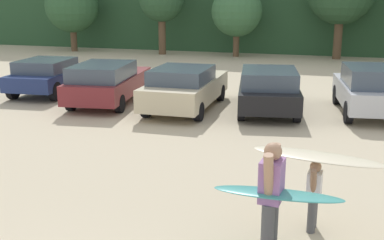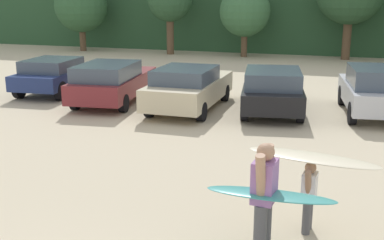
{
  "view_description": "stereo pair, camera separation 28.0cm",
  "coord_description": "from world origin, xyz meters",
  "px_view_note": "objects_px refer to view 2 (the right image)",
  "views": [
    {
      "loc": [
        3.16,
        -3.05,
        3.83
      ],
      "look_at": [
        -0.01,
        7.43,
        0.95
      ],
      "focal_mm": 44.81,
      "sensor_mm": 36.0,
      "label": 1
    },
    {
      "loc": [
        3.43,
        -2.97,
        3.83
      ],
      "look_at": [
        -0.01,
        7.43,
        0.95
      ],
      "focal_mm": 44.81,
      "sensor_mm": 36.0,
      "label": 2
    }
  ],
  "objects_px": {
    "parked_car_maroon": "(113,81)",
    "surfboard_cream": "(312,158)",
    "parked_car_champagne": "(189,87)",
    "parked_car_navy": "(55,74)",
    "parked_car_silver": "(375,90)",
    "surfboard_teal": "(270,195)",
    "parked_car_black": "(272,89)",
    "person_adult": "(264,192)",
    "person_child": "(309,193)"
  },
  "relations": [
    {
      "from": "parked_car_maroon",
      "to": "surfboard_cream",
      "type": "xyz_separation_m",
      "value": [
        7.64,
        -7.69,
        0.46
      ]
    },
    {
      "from": "parked_car_champagne",
      "to": "parked_car_maroon",
      "type": "bearing_deg",
      "value": 86.81
    },
    {
      "from": "parked_car_navy",
      "to": "parked_car_silver",
      "type": "relative_size",
      "value": 0.95
    },
    {
      "from": "parked_car_maroon",
      "to": "surfboard_teal",
      "type": "xyz_separation_m",
      "value": [
        7.15,
        -8.77,
        0.19
      ]
    },
    {
      "from": "parked_car_navy",
      "to": "parked_car_black",
      "type": "xyz_separation_m",
      "value": [
        8.72,
        -0.5,
        0.02
      ]
    },
    {
      "from": "parked_car_maroon",
      "to": "person_adult",
      "type": "relative_size",
      "value": 2.82
    },
    {
      "from": "parked_car_champagne",
      "to": "parked_car_silver",
      "type": "distance_m",
      "value": 6.07
    },
    {
      "from": "surfboard_teal",
      "to": "person_adult",
      "type": "bearing_deg",
      "value": -28.19
    },
    {
      "from": "parked_car_black",
      "to": "person_adult",
      "type": "bearing_deg",
      "value": 178.56
    },
    {
      "from": "parked_car_black",
      "to": "person_child",
      "type": "distance_m",
      "value": 8.39
    },
    {
      "from": "parked_car_black",
      "to": "surfboard_teal",
      "type": "xyz_separation_m",
      "value": [
        1.42,
        -9.12,
        0.2
      ]
    },
    {
      "from": "parked_car_black",
      "to": "person_adult",
      "type": "height_order",
      "value": "person_adult"
    },
    {
      "from": "parked_car_navy",
      "to": "person_adult",
      "type": "relative_size",
      "value": 2.35
    },
    {
      "from": "person_child",
      "to": "surfboard_cream",
      "type": "relative_size",
      "value": 0.54
    },
    {
      "from": "parked_car_black",
      "to": "parked_car_silver",
      "type": "height_order",
      "value": "parked_car_silver"
    },
    {
      "from": "parked_car_silver",
      "to": "surfboard_cream",
      "type": "bearing_deg",
      "value": 163.59
    },
    {
      "from": "parked_car_navy",
      "to": "person_adult",
      "type": "bearing_deg",
      "value": -139.08
    },
    {
      "from": "parked_car_navy",
      "to": "parked_car_champagne",
      "type": "height_order",
      "value": "parked_car_champagne"
    },
    {
      "from": "parked_car_maroon",
      "to": "parked_car_black",
      "type": "height_order",
      "value": "parked_car_maroon"
    },
    {
      "from": "parked_car_champagne",
      "to": "parked_car_black",
      "type": "bearing_deg",
      "value": -81.07
    },
    {
      "from": "parked_car_navy",
      "to": "parked_car_silver",
      "type": "xyz_separation_m",
      "value": [
        11.93,
        0.02,
        0.09
      ]
    },
    {
      "from": "parked_car_silver",
      "to": "surfboard_teal",
      "type": "height_order",
      "value": "parked_car_silver"
    },
    {
      "from": "parked_car_champagne",
      "to": "parked_car_silver",
      "type": "height_order",
      "value": "parked_car_silver"
    },
    {
      "from": "parked_car_maroon",
      "to": "parked_car_silver",
      "type": "bearing_deg",
      "value": -91.93
    },
    {
      "from": "surfboard_teal",
      "to": "surfboard_cream",
      "type": "relative_size",
      "value": 0.86
    },
    {
      "from": "parked_car_maroon",
      "to": "person_child",
      "type": "distance_m",
      "value": 10.93
    },
    {
      "from": "parked_car_champagne",
      "to": "surfboard_cream",
      "type": "distance_m",
      "value": 8.91
    },
    {
      "from": "parked_car_navy",
      "to": "surfboard_cream",
      "type": "distance_m",
      "value": 13.64
    },
    {
      "from": "surfboard_cream",
      "to": "parked_car_champagne",
      "type": "bearing_deg",
      "value": -48.39
    },
    {
      "from": "parked_car_navy",
      "to": "surfboard_teal",
      "type": "xyz_separation_m",
      "value": [
        10.13,
        -9.62,
        0.21
      ]
    },
    {
      "from": "parked_car_champagne",
      "to": "surfboard_teal",
      "type": "bearing_deg",
      "value": -154.9
    },
    {
      "from": "person_child",
      "to": "surfboard_teal",
      "type": "bearing_deg",
      "value": 67.51
    },
    {
      "from": "parked_car_black",
      "to": "parked_car_silver",
      "type": "bearing_deg",
      "value": -90.46
    },
    {
      "from": "person_adult",
      "to": "surfboard_teal",
      "type": "height_order",
      "value": "person_adult"
    },
    {
      "from": "parked_car_champagne",
      "to": "parked_car_black",
      "type": "relative_size",
      "value": 1.02
    },
    {
      "from": "parked_car_silver",
      "to": "surfboard_cream",
      "type": "relative_size",
      "value": 1.91
    },
    {
      "from": "person_child",
      "to": "surfboard_teal",
      "type": "height_order",
      "value": "person_child"
    },
    {
      "from": "parked_car_champagne",
      "to": "person_child",
      "type": "height_order",
      "value": "parked_car_champagne"
    },
    {
      "from": "parked_car_black",
      "to": "person_child",
      "type": "bearing_deg",
      "value": -176.55
    },
    {
      "from": "parked_car_champagne",
      "to": "person_child",
      "type": "relative_size",
      "value": 3.85
    },
    {
      "from": "person_adult",
      "to": "person_child",
      "type": "distance_m",
      "value": 1.11
    },
    {
      "from": "parked_car_navy",
      "to": "person_adult",
      "type": "distance_m",
      "value": 13.86
    },
    {
      "from": "parked_car_black",
      "to": "parked_car_silver",
      "type": "relative_size",
      "value": 1.06
    },
    {
      "from": "parked_car_champagne",
      "to": "surfboard_teal",
      "type": "height_order",
      "value": "parked_car_champagne"
    },
    {
      "from": "person_adult",
      "to": "surfboard_teal",
      "type": "distance_m",
      "value": 0.12
    },
    {
      "from": "person_child",
      "to": "person_adult",
      "type": "bearing_deg",
      "value": 61.28
    },
    {
      "from": "parked_car_champagne",
      "to": "parked_car_black",
      "type": "xyz_separation_m",
      "value": [
        2.77,
        0.47,
        0.0
      ]
    },
    {
      "from": "surfboard_teal",
      "to": "surfboard_cream",
      "type": "distance_m",
      "value": 1.22
    },
    {
      "from": "parked_car_black",
      "to": "surfboard_cream",
      "type": "height_order",
      "value": "parked_car_black"
    },
    {
      "from": "surfboard_cream",
      "to": "person_adult",
      "type": "bearing_deg",
      "value": 69.6
    }
  ]
}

